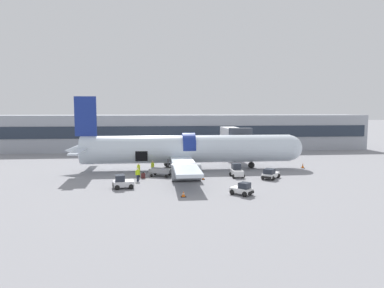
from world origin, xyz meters
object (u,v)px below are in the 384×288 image
Objects in this scene: baggage_tug_lead at (270,174)px; ground_crew_supervisor at (139,170)px; baggage_tug_mid at (237,172)px; baggage_tug_rear at (123,182)px; suitcase_on_tarmac_upright at (143,176)px; airplane at (185,150)px; ground_crew_driver at (138,174)px; ground_crew_loader_a at (183,167)px; ground_crew_loader_b at (153,167)px; baggage_tug_spare at (242,190)px; baggage_cart_loading at (161,172)px.

baggage_tug_lead is 1.73× the size of ground_crew_supervisor.
baggage_tug_mid is 15.26m from baggage_tug_rear.
baggage_tug_rear is 5.80m from suitcase_on_tarmac_upright.
baggage_tug_rear reaches higher than baggage_tug_lead.
ground_crew_driver is (-6.61, -7.74, -2.10)m from airplane.
ground_crew_supervisor reaches higher than ground_crew_driver.
ground_crew_supervisor reaches higher than baggage_tug_mid.
ground_crew_loader_a is at bearing 26.25° from suitcase_on_tarmac_upright.
baggage_tug_lead is 1.30× the size of baggage_tug_mid.
ground_crew_supervisor is at bearing 174.62° from baggage_tug_mid.
ground_crew_supervisor is at bearing -124.53° from ground_crew_loader_b.
baggage_tug_lead is at bearing -22.56° from ground_crew_loader_a.
suitcase_on_tarmac_upright is (0.60, 1.69, -0.52)m from ground_crew_driver.
baggage_tug_spare is 3.09× the size of suitcase_on_tarmac_upright.
baggage_tug_mid is 3.09× the size of suitcase_on_tarmac_upright.
baggage_cart_loading is 4.77× the size of suitcase_on_tarmac_upright.
baggage_cart_loading is 2.31× the size of ground_crew_driver.
ground_crew_supervisor is at bearing -163.88° from ground_crew_loader_a.
ground_crew_loader_a is at bearing 16.12° from ground_crew_supervisor.
ground_crew_loader_a reaches higher than baggage_tug_mid.
baggage_tug_mid is at bearing -45.35° from airplane.
baggage_tug_mid reaches higher than baggage_tug_rear.
baggage_cart_loading is 2.19× the size of ground_crew_loader_b.
baggage_cart_loading is 3.42m from ground_crew_loader_a.
ground_crew_loader_b is (3.28, 8.95, 0.26)m from baggage_tug_rear.
ground_crew_loader_a reaches higher than baggage_tug_lead.
baggage_cart_loading is (-3.67, -4.94, -2.45)m from airplane.
baggage_tug_mid is 1.50× the size of ground_crew_driver.
ground_crew_loader_a reaches higher than suitcase_on_tarmac_upright.
airplane is at bearing 142.37° from baggage_tug_lead.
airplane is 5.81m from ground_crew_loader_b.
baggage_tug_rear is at bearing -169.25° from baggage_tug_lead.
ground_crew_loader_b is at bearing 167.88° from ground_crew_loader_a.
baggage_tug_mid is at bearing 158.39° from baggage_tug_lead.
baggage_tug_mid is 10.04m from baggage_cart_loading.
ground_crew_driver is (-5.97, -4.33, -0.07)m from ground_crew_loader_a.
ground_crew_loader_a is at bearing 112.84° from baggage_tug_spare.
airplane is at bearing 106.20° from baggage_tug_spare.
ground_crew_supervisor reaches higher than baggage_cart_loading.
ground_crew_loader_b is 3.20m from ground_crew_supervisor.
airplane is 14.23× the size of baggage_tug_spare.
baggage_tug_spare is 0.65× the size of baggage_cart_loading.
ground_crew_loader_a is 1.08× the size of ground_crew_driver.
ground_crew_supervisor is (-0.03, 2.60, 0.11)m from ground_crew_driver.
baggage_tug_mid is at bearing -19.13° from ground_crew_loader_b.
baggage_tug_mid reaches higher than ground_crew_driver.
airplane is at bearing 49.50° from ground_crew_driver.
baggage_tug_mid is at bearing 19.51° from baggage_tug_rear.
baggage_tug_lead and baggage_tug_spare have the same top height.
airplane is 9.22× the size of baggage_cart_loading.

